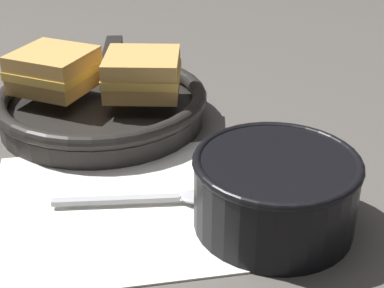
{
  "coord_description": "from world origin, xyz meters",
  "views": [
    {
      "loc": [
        0.02,
        -0.49,
        0.31
      ],
      "look_at": [
        0.05,
        0.03,
        0.04
      ],
      "focal_mm": 55.0,
      "sensor_mm": 36.0,
      "label": 1
    }
  ],
  "objects_px": {
    "soup_bowl": "(275,188)",
    "sandwich_near_left": "(54,70)",
    "skillet": "(102,105)",
    "sandwich_near_right": "(145,74)",
    "spoon": "(184,197)"
  },
  "relations": [
    {
      "from": "soup_bowl",
      "to": "sandwich_near_left",
      "type": "bearing_deg",
      "value": 133.42
    },
    {
      "from": "soup_bowl",
      "to": "sandwich_near_left",
      "type": "height_order",
      "value": "sandwich_near_left"
    },
    {
      "from": "skillet",
      "to": "sandwich_near_right",
      "type": "relative_size",
      "value": 3.8
    },
    {
      "from": "soup_bowl",
      "to": "skillet",
      "type": "relative_size",
      "value": 0.41
    },
    {
      "from": "skillet",
      "to": "sandwich_near_left",
      "type": "relative_size",
      "value": 3.09
    },
    {
      "from": "soup_bowl",
      "to": "sandwich_near_left",
      "type": "relative_size",
      "value": 1.26
    },
    {
      "from": "spoon",
      "to": "sandwich_near_right",
      "type": "xyz_separation_m",
      "value": [
        -0.04,
        0.18,
        0.06
      ]
    },
    {
      "from": "spoon",
      "to": "sandwich_near_right",
      "type": "distance_m",
      "value": 0.19
    },
    {
      "from": "skillet",
      "to": "sandwich_near_right",
      "type": "height_order",
      "value": "sandwich_near_right"
    },
    {
      "from": "spoon",
      "to": "skillet",
      "type": "height_order",
      "value": "skillet"
    },
    {
      "from": "sandwich_near_left",
      "to": "sandwich_near_right",
      "type": "height_order",
      "value": "same"
    },
    {
      "from": "spoon",
      "to": "skillet",
      "type": "relative_size",
      "value": 0.49
    },
    {
      "from": "soup_bowl",
      "to": "spoon",
      "type": "distance_m",
      "value": 0.09
    },
    {
      "from": "sandwich_near_left",
      "to": "sandwich_near_right",
      "type": "xyz_separation_m",
      "value": [
        0.11,
        -0.02,
        0.0
      ]
    },
    {
      "from": "soup_bowl",
      "to": "sandwich_near_right",
      "type": "distance_m",
      "value": 0.25
    }
  ]
}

